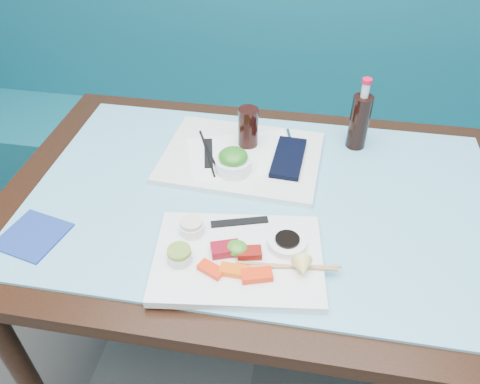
% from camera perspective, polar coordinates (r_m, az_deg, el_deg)
% --- Properties ---
extents(booth_bench, '(3.00, 0.56, 1.17)m').
position_cam_1_polar(booth_bench, '(2.13, 5.50, 6.47)').
color(booth_bench, '#105665').
rests_on(booth_bench, ground).
extents(dining_table, '(1.40, 0.90, 0.75)m').
position_cam_1_polar(dining_table, '(1.30, 2.67, -3.47)').
color(dining_table, black).
rests_on(dining_table, ground).
extents(glass_top, '(1.22, 0.76, 0.01)m').
position_cam_1_polar(glass_top, '(1.24, 2.79, -0.57)').
color(glass_top, '#69B7D2').
rests_on(glass_top, dining_table).
extents(sashimi_plate, '(0.41, 0.32, 0.02)m').
position_cam_1_polar(sashimi_plate, '(1.07, -0.23, -8.11)').
color(sashimi_plate, white).
rests_on(sashimi_plate, glass_top).
extents(salmon_left, '(0.06, 0.05, 0.01)m').
position_cam_1_polar(salmon_left, '(1.03, -3.56, -9.40)').
color(salmon_left, '#FF2F0A').
rests_on(salmon_left, sashimi_plate).
extents(salmon_mid, '(0.06, 0.03, 0.01)m').
position_cam_1_polar(salmon_mid, '(1.02, -0.73, -9.56)').
color(salmon_mid, '#FF590A').
rests_on(salmon_mid, sashimi_plate).
extents(salmon_right, '(0.07, 0.05, 0.02)m').
position_cam_1_polar(salmon_right, '(1.01, 2.05, -10.11)').
color(salmon_right, '#F62D09').
rests_on(salmon_right, sashimi_plate).
extents(tuna_left, '(0.07, 0.06, 0.02)m').
position_cam_1_polar(tuna_left, '(1.06, -1.80, -6.98)').
color(tuna_left, maroon).
rests_on(tuna_left, sashimi_plate).
extents(tuna_right, '(0.06, 0.04, 0.02)m').
position_cam_1_polar(tuna_right, '(1.05, 1.16, -7.42)').
color(tuna_right, maroon).
rests_on(tuna_right, sashimi_plate).
extents(seaweed_garnish, '(0.05, 0.05, 0.03)m').
position_cam_1_polar(seaweed_garnish, '(1.06, -0.41, -6.84)').
color(seaweed_garnish, '#3D8B20').
rests_on(seaweed_garnish, sashimi_plate).
extents(ramekin_wasabi, '(0.06, 0.06, 0.02)m').
position_cam_1_polar(ramekin_wasabi, '(1.05, -7.37, -7.82)').
color(ramekin_wasabi, silver).
rests_on(ramekin_wasabi, sashimi_plate).
extents(wasabi_fill, '(0.06, 0.06, 0.01)m').
position_cam_1_polar(wasabi_fill, '(1.04, -7.45, -7.19)').
color(wasabi_fill, olive).
rests_on(wasabi_fill, ramekin_wasabi).
extents(ramekin_ginger, '(0.07, 0.07, 0.02)m').
position_cam_1_polar(ramekin_ginger, '(1.11, -5.88, -4.41)').
color(ramekin_ginger, white).
rests_on(ramekin_ginger, sashimi_plate).
extents(ginger_fill, '(0.07, 0.07, 0.01)m').
position_cam_1_polar(ginger_fill, '(1.09, -5.95, -3.76)').
color(ginger_fill, beige).
rests_on(ginger_fill, ramekin_ginger).
extents(soy_dish, '(0.10, 0.10, 0.02)m').
position_cam_1_polar(soy_dish, '(1.08, 5.76, -6.16)').
color(soy_dish, white).
rests_on(soy_dish, sashimi_plate).
extents(soy_fill, '(0.07, 0.07, 0.01)m').
position_cam_1_polar(soy_fill, '(1.07, 5.80, -5.74)').
color(soy_fill, black).
rests_on(soy_fill, soy_dish).
extents(lemon_wedge, '(0.05, 0.05, 0.05)m').
position_cam_1_polar(lemon_wedge, '(1.01, 7.66, -9.11)').
color(lemon_wedge, '#EDE170').
rests_on(lemon_wedge, sashimi_plate).
extents(chopstick_sleeve, '(0.14, 0.06, 0.00)m').
position_cam_1_polar(chopstick_sleeve, '(1.13, -0.06, -3.67)').
color(chopstick_sleeve, black).
rests_on(chopstick_sleeve, sashimi_plate).
extents(wooden_chopstick_a, '(0.22, 0.02, 0.01)m').
position_cam_1_polar(wooden_chopstick_a, '(1.04, 5.68, -8.97)').
color(wooden_chopstick_a, '#A87A4F').
rests_on(wooden_chopstick_a, sashimi_plate).
extents(wooden_chopstick_b, '(0.22, 0.05, 0.01)m').
position_cam_1_polar(wooden_chopstick_b, '(1.04, 6.23, -9.03)').
color(wooden_chopstick_b, tan).
rests_on(wooden_chopstick_b, sashimi_plate).
extents(serving_tray, '(0.46, 0.36, 0.02)m').
position_cam_1_polar(serving_tray, '(1.35, 0.18, 4.26)').
color(serving_tray, white).
rests_on(serving_tray, glass_top).
extents(paper_placemat, '(0.35, 0.30, 0.00)m').
position_cam_1_polar(paper_placemat, '(1.35, 0.18, 4.57)').
color(paper_placemat, white).
rests_on(paper_placemat, serving_tray).
extents(seaweed_bowl, '(0.11, 0.11, 0.04)m').
position_cam_1_polar(seaweed_bowl, '(1.28, -0.82, 3.35)').
color(seaweed_bowl, white).
rests_on(seaweed_bowl, serving_tray).
extents(seaweed_salad, '(0.09, 0.09, 0.04)m').
position_cam_1_polar(seaweed_salad, '(1.26, -0.84, 4.36)').
color(seaweed_salad, '#26761B').
rests_on(seaweed_salad, seaweed_bowl).
extents(cola_glass, '(0.07, 0.07, 0.12)m').
position_cam_1_polar(cola_glass, '(1.36, 1.00, 7.89)').
color(cola_glass, black).
rests_on(cola_glass, serving_tray).
extents(navy_pouch, '(0.09, 0.19, 0.01)m').
position_cam_1_polar(navy_pouch, '(1.33, 5.93, 4.19)').
color(navy_pouch, black).
rests_on(navy_pouch, serving_tray).
extents(fork, '(0.03, 0.08, 0.01)m').
position_cam_1_polar(fork, '(1.42, 6.08, 6.63)').
color(fork, silver).
rests_on(fork, serving_tray).
extents(black_chopstick_a, '(0.10, 0.21, 0.01)m').
position_cam_1_polar(black_chopstick_a, '(1.36, -4.03, 4.81)').
color(black_chopstick_a, black).
rests_on(black_chopstick_a, serving_tray).
extents(black_chopstick_b, '(0.11, 0.21, 0.01)m').
position_cam_1_polar(black_chopstick_b, '(1.35, -3.70, 4.78)').
color(black_chopstick_b, black).
rests_on(black_chopstick_b, serving_tray).
extents(tray_sleeve, '(0.06, 0.14, 0.00)m').
position_cam_1_polar(tray_sleeve, '(1.35, -3.87, 4.76)').
color(tray_sleeve, black).
rests_on(tray_sleeve, serving_tray).
extents(cola_bottle_body, '(0.06, 0.06, 0.16)m').
position_cam_1_polar(cola_bottle_body, '(1.41, 14.32, 8.26)').
color(cola_bottle_body, black).
rests_on(cola_bottle_body, glass_top).
extents(cola_bottle_neck, '(0.02, 0.02, 0.04)m').
position_cam_1_polar(cola_bottle_neck, '(1.36, 15.04, 11.92)').
color(cola_bottle_neck, silver).
rests_on(cola_bottle_neck, cola_bottle_body).
extents(cola_bottle_cap, '(0.04, 0.04, 0.01)m').
position_cam_1_polar(cola_bottle_cap, '(1.35, 15.24, 12.93)').
color(cola_bottle_cap, red).
rests_on(cola_bottle_cap, cola_bottle_neck).
extents(blue_napkin, '(0.17, 0.17, 0.01)m').
position_cam_1_polar(blue_napkin, '(1.23, -23.92, -4.87)').
color(blue_napkin, navy).
rests_on(blue_napkin, glass_top).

